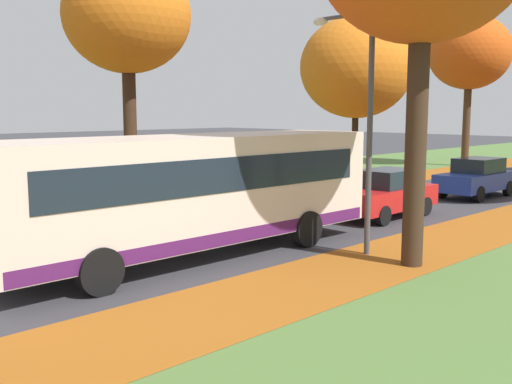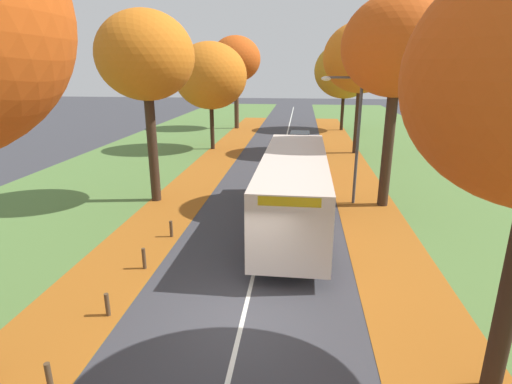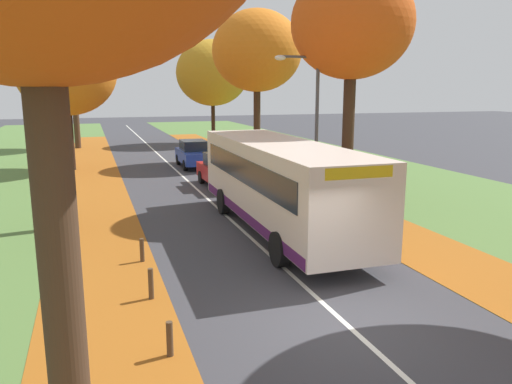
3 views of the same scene
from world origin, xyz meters
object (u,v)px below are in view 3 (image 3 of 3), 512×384
object	(u,v)px
tree_right_far	(212,73)
streetlamp_right	(309,113)
car_blue_following	(194,154)
tree_left_mid	(66,71)
bollard_third	(151,284)
bollard_fourth	(142,250)
car_red_lead	(223,170)
tree_left_far	(72,57)
tree_right_mid	(257,51)
tree_right_near	(352,25)
bus	(279,181)
bollard_second	(170,339)
tree_left_near	(49,22)

from	to	relation	value
tree_right_far	streetlamp_right	size ratio (longest dim) A/B	1.47
car_blue_following	tree_left_mid	bearing A→B (deg)	171.56
bollard_third	bollard_fourth	world-z (taller)	bollard_third
tree_right_far	car_red_lead	xyz separation A→B (m)	(-4.26, -19.49, -5.23)
tree_left_far	tree_right_mid	xyz separation A→B (m)	(11.22, -12.06, -0.15)
bollard_third	streetlamp_right	xyz separation A→B (m)	(7.27, 7.56, 3.37)
bollard_fourth	car_red_lead	world-z (taller)	car_red_lead
tree_right_near	tree_right_mid	world-z (taller)	tree_right_mid
streetlamp_right	bus	xyz separation A→B (m)	(-2.52, -3.28, -2.03)
tree_right_near	bollard_second	world-z (taller)	tree_right_near
car_red_lead	car_blue_following	xyz separation A→B (m)	(-0.05, 6.79, 0.00)
bollard_second	car_red_lead	size ratio (longest dim) A/B	0.16
tree_left_near	bollard_fourth	bearing A→B (deg)	-63.40
tree_right_mid	bollard_fourth	bearing A→B (deg)	-117.89
bollard_second	bus	size ratio (longest dim) A/B	0.06
tree_right_mid	bollard_second	distance (m)	25.16
tree_left_far	streetlamp_right	size ratio (longest dim) A/B	1.59
tree_left_far	bollard_third	bearing A→B (deg)	-86.35
streetlamp_right	bus	distance (m)	4.61
tree_left_far	tree_right_near	bearing A→B (deg)	-65.83
tree_left_mid	bollard_third	bearing A→B (deg)	-83.95
bollard_second	streetlamp_right	xyz separation A→B (m)	(7.25, 10.17, 3.41)
tree_left_far	tree_right_mid	world-z (taller)	tree_right_mid
tree_right_far	car_red_lead	size ratio (longest dim) A/B	2.08
tree_left_far	car_red_lead	size ratio (longest dim) A/B	2.25
tree_right_far	bollard_third	bearing A→B (deg)	-106.11
tree_left_near	bus	distance (m)	8.92
streetlamp_right	tree_right_far	bearing A→B (deg)	85.46
bollard_third	car_blue_following	bearing A→B (deg)	75.68
tree_left_mid	bollard_third	xyz separation A→B (m)	(2.14, -20.18, -5.35)
tree_left_far	tree_right_far	bearing A→B (deg)	-0.34
tree_left_far	tree_right_mid	bearing A→B (deg)	-47.07
tree_left_near	tree_right_mid	xyz separation A→B (m)	(11.29, 12.91, 0.24)
tree_left_near	tree_right_far	bearing A→B (deg)	65.60
tree_right_near	bus	xyz separation A→B (m)	(-4.21, -3.15, -5.45)
tree_right_mid	car_red_lead	bearing A→B (deg)	-119.54
bollard_third	car_blue_following	xyz separation A→B (m)	(4.88, 19.14, 0.45)
tree_right_far	tree_right_mid	bearing A→B (deg)	-90.04
bollard_third	car_blue_following	size ratio (longest dim) A/B	0.17
tree_right_far	bollard_second	world-z (taller)	tree_right_far
tree_right_mid	car_red_lead	distance (m)	10.61
bollard_fourth	streetlamp_right	bearing A→B (deg)	34.51
bollard_third	tree_left_far	bearing A→B (deg)	93.65
bollard_fourth	car_blue_following	xyz separation A→B (m)	(4.82, 16.53, 0.48)
tree_left_far	bollard_fourth	size ratio (longest dim) A/B	14.37
bollard_fourth	car_red_lead	size ratio (longest dim) A/B	0.16
bollard_second	bus	world-z (taller)	bus
tree_left_near	streetlamp_right	bearing A→B (deg)	3.79
bollard_fourth	tree_left_mid	bearing A→B (deg)	97.15
tree_right_near	bollard_second	size ratio (longest dim) A/B	14.25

